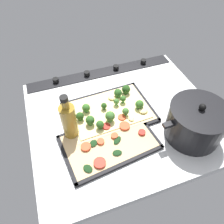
{
  "coord_description": "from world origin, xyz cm",
  "views": [
    {
      "loc": [
        24.33,
        53.89,
        67.51
      ],
      "look_at": [
        5.34,
        0.44,
        4.39
      ],
      "focal_mm": 34.42,
      "sensor_mm": 36.0,
      "label": 1
    }
  ],
  "objects": [
    {
      "name": "broccoli_pizza",
      "position": [
        5.09,
        -2.93,
        2.05
      ],
      "size": [
        34.31,
        24.29,
        6.13
      ],
      "color": "beige",
      "rests_on": "baking_tray_front"
    },
    {
      "name": "oil_bottle",
      "position": [
        22.47,
        2.98,
        8.42
      ],
      "size": [
        5.5,
        5.5,
        20.55
      ],
      "color": "olive",
      "rests_on": "ground_plane"
    },
    {
      "name": "veggie_pizza_back",
      "position": [
        10.26,
        11.12,
        1.11
      ],
      "size": [
        33.71,
        22.82,
        1.9
      ],
      "color": "#DBB881",
      "rests_on": "baking_tray_back"
    },
    {
      "name": "baking_tray_front",
      "position": [
        5.46,
        -3.11,
        0.37
      ],
      "size": [
        36.83,
        26.81,
        1.3
      ],
      "color": "black",
      "rests_on": "ground_plane"
    },
    {
      "name": "stove_control_panel",
      "position": [
        -0.0,
        -30.11,
        0.56
      ],
      "size": [
        73.63,
        7.0,
        2.6
      ],
      "color": "black",
      "rests_on": "ground_plane"
    },
    {
      "name": "cooking_pot",
      "position": [
        -20.93,
        17.53,
        6.92
      ],
      "size": [
        27.87,
        21.08,
        16.15
      ],
      "color": "black",
      "rests_on": "ground_plane"
    },
    {
      "name": "baking_tray_back",
      "position": [
        10.31,
        11.16,
        0.38
      ],
      "size": [
        36.36,
        25.48,
        1.3
      ],
      "color": "black",
      "rests_on": "ground_plane"
    },
    {
      "name": "ground_plane",
      "position": [
        0.0,
        0.0,
        -1.5
      ],
      "size": [
        76.7,
        67.21,
        3.0
      ],
      "primitive_type": "cube",
      "color": "silver"
    }
  ]
}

